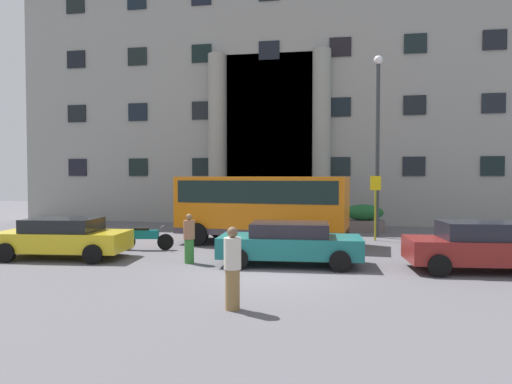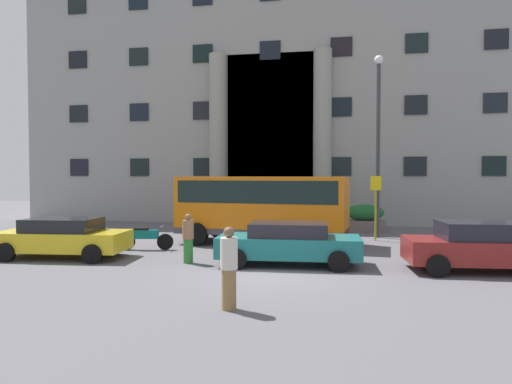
{
  "view_description": "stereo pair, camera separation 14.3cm",
  "coord_description": "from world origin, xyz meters",
  "px_view_note": "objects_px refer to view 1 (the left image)",
  "views": [
    {
      "loc": [
        1.74,
        -12.86,
        2.76
      ],
      "look_at": [
        -1.49,
        5.87,
        2.09
      ],
      "focal_mm": 32.29,
      "sensor_mm": 36.0,
      "label": 1
    },
    {
      "loc": [
        1.88,
        -12.84,
        2.76
      ],
      "look_at": [
        -1.49,
        5.87,
        2.09
      ],
      "focal_mm": 32.29,
      "sensor_mm": 36.0,
      "label": 2
    }
  ],
  "objects_px": {
    "orange_minibus": "(263,204)",
    "parked_estate_mid": "(482,246)",
    "motorcycle_near_kerb": "(145,238)",
    "scooter_by_planter": "(75,235)",
    "hedge_planter_entrance_right": "(293,219)",
    "pedestrian_woman_dark_dress": "(232,268)",
    "bus_stop_sign": "(375,201)",
    "parked_compact_extra": "(290,243)",
    "hedge_planter_entrance_left": "(232,216)",
    "hedge_planter_far_west": "(364,218)",
    "lamppost_plaza_centre": "(378,133)",
    "parked_hatchback_near": "(63,237)",
    "pedestrian_child_trailing": "(189,239)"
  },
  "relations": [
    {
      "from": "orange_minibus",
      "to": "parked_estate_mid",
      "type": "distance_m",
      "value": 8.3
    },
    {
      "from": "motorcycle_near_kerb",
      "to": "scooter_by_planter",
      "type": "xyz_separation_m",
      "value": [
        -2.97,
        0.2,
        -0.0
      ]
    },
    {
      "from": "scooter_by_planter",
      "to": "motorcycle_near_kerb",
      "type": "bearing_deg",
      "value": 4.37
    },
    {
      "from": "hedge_planter_entrance_right",
      "to": "motorcycle_near_kerb",
      "type": "distance_m",
      "value": 8.52
    },
    {
      "from": "hedge_planter_entrance_right",
      "to": "pedestrian_woman_dark_dress",
      "type": "relative_size",
      "value": 0.85
    },
    {
      "from": "bus_stop_sign",
      "to": "parked_compact_extra",
      "type": "distance_m",
      "value": 6.78
    },
    {
      "from": "hedge_planter_entrance_left",
      "to": "pedestrian_woman_dark_dress",
      "type": "bearing_deg",
      "value": -77.16
    },
    {
      "from": "parked_estate_mid",
      "to": "pedestrian_woman_dark_dress",
      "type": "height_order",
      "value": "pedestrian_woman_dark_dress"
    },
    {
      "from": "hedge_planter_far_west",
      "to": "lamppost_plaza_centre",
      "type": "bearing_deg",
      "value": -77.58
    },
    {
      "from": "parked_hatchback_near",
      "to": "lamppost_plaza_centre",
      "type": "bearing_deg",
      "value": 29.21
    },
    {
      "from": "pedestrian_woman_dark_dress",
      "to": "scooter_by_planter",
      "type": "bearing_deg",
      "value": 14.8
    },
    {
      "from": "hedge_planter_entrance_right",
      "to": "pedestrian_child_trailing",
      "type": "bearing_deg",
      "value": -104.99
    },
    {
      "from": "hedge_planter_entrance_left",
      "to": "orange_minibus",
      "type": "bearing_deg",
      "value": -63.39
    },
    {
      "from": "hedge_planter_far_west",
      "to": "lamppost_plaza_centre",
      "type": "distance_m",
      "value": 4.53
    },
    {
      "from": "pedestrian_woman_dark_dress",
      "to": "pedestrian_child_trailing",
      "type": "distance_m",
      "value": 5.3
    },
    {
      "from": "pedestrian_child_trailing",
      "to": "orange_minibus",
      "type": "bearing_deg",
      "value": -115.13
    },
    {
      "from": "scooter_by_planter",
      "to": "hedge_planter_far_west",
      "type": "bearing_deg",
      "value": 39.71
    },
    {
      "from": "bus_stop_sign",
      "to": "pedestrian_woman_dark_dress",
      "type": "distance_m",
      "value": 11.56
    },
    {
      "from": "hedge_planter_far_west",
      "to": "hedge_planter_entrance_left",
      "type": "height_order",
      "value": "hedge_planter_entrance_left"
    },
    {
      "from": "orange_minibus",
      "to": "scooter_by_planter",
      "type": "relative_size",
      "value": 3.55
    },
    {
      "from": "hedge_planter_entrance_right",
      "to": "parked_estate_mid",
      "type": "height_order",
      "value": "parked_estate_mid"
    },
    {
      "from": "orange_minibus",
      "to": "hedge_planter_entrance_left",
      "type": "bearing_deg",
      "value": 122.71
    },
    {
      "from": "pedestrian_woman_dark_dress",
      "to": "parked_estate_mid",
      "type": "bearing_deg",
      "value": -85.03
    },
    {
      "from": "bus_stop_sign",
      "to": "hedge_planter_entrance_left",
      "type": "relative_size",
      "value": 1.63
    },
    {
      "from": "bus_stop_sign",
      "to": "motorcycle_near_kerb",
      "type": "distance_m",
      "value": 9.61
    },
    {
      "from": "lamppost_plaza_centre",
      "to": "hedge_planter_entrance_right",
      "type": "bearing_deg",
      "value": 154.64
    },
    {
      "from": "pedestrian_child_trailing",
      "to": "pedestrian_woman_dark_dress",
      "type": "bearing_deg",
      "value": 112.66
    },
    {
      "from": "scooter_by_planter",
      "to": "parked_hatchback_near",
      "type": "bearing_deg",
      "value": -58.87
    },
    {
      "from": "hedge_planter_entrance_left",
      "to": "scooter_by_planter",
      "type": "bearing_deg",
      "value": -124.73
    },
    {
      "from": "hedge_planter_entrance_right",
      "to": "pedestrian_woman_dark_dress",
      "type": "xyz_separation_m",
      "value": [
        0.0,
        -13.87,
        0.26
      ]
    },
    {
      "from": "orange_minibus",
      "to": "hedge_planter_entrance_left",
      "type": "xyz_separation_m",
      "value": [
        -2.35,
        4.69,
        -0.92
      ]
    },
    {
      "from": "hedge_planter_entrance_right",
      "to": "parked_estate_mid",
      "type": "distance_m",
      "value": 10.93
    },
    {
      "from": "orange_minibus",
      "to": "pedestrian_woman_dark_dress",
      "type": "relative_size",
      "value": 4.06
    },
    {
      "from": "motorcycle_near_kerb",
      "to": "hedge_planter_entrance_left",
      "type": "bearing_deg",
      "value": 66.96
    },
    {
      "from": "parked_compact_extra",
      "to": "motorcycle_near_kerb",
      "type": "relative_size",
      "value": 2.19
    },
    {
      "from": "parked_hatchback_near",
      "to": "parked_compact_extra",
      "type": "xyz_separation_m",
      "value": [
        7.6,
        0.13,
        -0.01
      ]
    },
    {
      "from": "orange_minibus",
      "to": "motorcycle_near_kerb",
      "type": "relative_size",
      "value": 3.44
    },
    {
      "from": "scooter_by_planter",
      "to": "pedestrian_woman_dark_dress",
      "type": "height_order",
      "value": "pedestrian_woman_dark_dress"
    },
    {
      "from": "motorcycle_near_kerb",
      "to": "pedestrian_woman_dark_dress",
      "type": "xyz_separation_m",
      "value": [
        4.89,
        -6.89,
        0.41
      ]
    },
    {
      "from": "orange_minibus",
      "to": "hedge_planter_entrance_left",
      "type": "relative_size",
      "value": 4.13
    },
    {
      "from": "pedestrian_child_trailing",
      "to": "bus_stop_sign",
      "type": "bearing_deg",
      "value": -140.03
    },
    {
      "from": "motorcycle_near_kerb",
      "to": "pedestrian_child_trailing",
      "type": "relative_size",
      "value": 1.3
    },
    {
      "from": "hedge_planter_entrance_left",
      "to": "hedge_planter_entrance_right",
      "type": "relative_size",
      "value": 1.15
    },
    {
      "from": "hedge_planter_entrance_right",
      "to": "motorcycle_near_kerb",
      "type": "bearing_deg",
      "value": -125.02
    },
    {
      "from": "parked_compact_extra",
      "to": "lamppost_plaza_centre",
      "type": "relative_size",
      "value": 0.55
    },
    {
      "from": "hedge_planter_far_west",
      "to": "hedge_planter_entrance_right",
      "type": "distance_m",
      "value": 3.48
    },
    {
      "from": "orange_minibus",
      "to": "parked_compact_extra",
      "type": "relative_size",
      "value": 1.57
    },
    {
      "from": "parked_compact_extra",
      "to": "orange_minibus",
      "type": "bearing_deg",
      "value": 107.01
    },
    {
      "from": "hedge_planter_entrance_left",
      "to": "hedge_planter_entrance_right",
      "type": "distance_m",
      "value": 3.16
    },
    {
      "from": "parked_estate_mid",
      "to": "lamppost_plaza_centre",
      "type": "distance_m",
      "value": 8.45
    }
  ]
}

